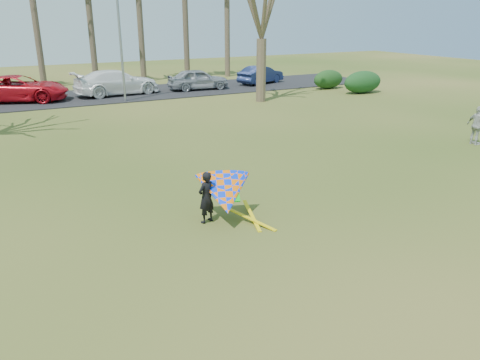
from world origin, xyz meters
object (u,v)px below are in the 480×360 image
car_2 (19,88)px  car_3 (117,82)px  streetlight (122,31)px  car_5 (261,75)px  car_4 (198,79)px  kite_flyer (224,194)px  pedestrian_b (477,126)px

car_2 → car_3: size_ratio=1.02×
car_2 → streetlight: bearing=-95.8°
car_5 → streetlight: bearing=83.0°
streetlight → car_4: 7.46m
car_2 → kite_flyer: kite_flyer is taller
streetlight → car_3: bearing=89.0°
streetlight → car_2: bearing=154.0°
streetlight → car_4: bearing=21.5°
streetlight → car_5: 12.83m
car_3 → kite_flyer: 23.11m
streetlight → pedestrian_b: (10.66, -17.91, -3.61)m
car_4 → car_5: 5.88m
pedestrian_b → kite_flyer: size_ratio=0.71×
car_2 → kite_flyer: bearing=-151.2°
car_2 → car_4: bearing=-72.9°
car_5 → pedestrian_b: pedestrian_b is taller
streetlight → pedestrian_b: bearing=-59.2°
car_3 → kite_flyer: size_ratio=2.48×
pedestrian_b → streetlight: bearing=33.1°
streetlight → pedestrian_b: streetlight is taller
streetlight → car_3: 4.52m
car_2 → pedestrian_b: car_2 is taller
pedestrian_b → car_4: bearing=15.0°
pedestrian_b → kite_flyer: 13.57m
car_2 → car_4: size_ratio=1.33×
car_3 → car_4: car_3 is taller
car_4 → pedestrian_b: 20.81m
car_3 → kite_flyer: bearing=166.0°
car_5 → car_2: bearing=68.8°
car_5 → kite_flyer: (-14.64, -23.12, 0.07)m
streetlight → car_5: (11.91, 3.00, -3.69)m
streetlight → kite_flyer: 20.63m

